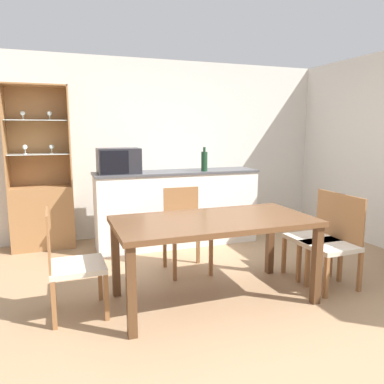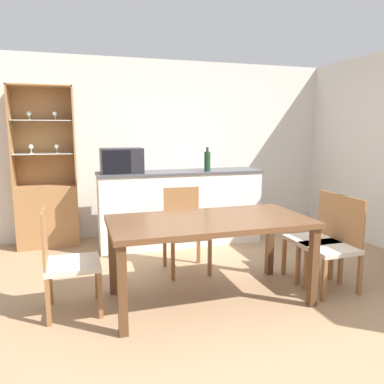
% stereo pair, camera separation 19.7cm
% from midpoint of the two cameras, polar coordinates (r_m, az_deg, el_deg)
% --- Properties ---
extents(ground_plane, '(18.00, 18.00, 0.00)m').
position_cam_midpoint_polar(ground_plane, '(3.49, 7.94, -16.98)').
color(ground_plane, '#A37F5B').
extents(wall_back, '(6.80, 0.06, 2.55)m').
position_cam_midpoint_polar(wall_back, '(5.63, -3.22, 6.63)').
color(wall_back, silver).
rests_on(wall_back, ground_plane).
extents(kitchen_counter, '(2.20, 0.53, 1.01)m').
position_cam_midpoint_polar(kitchen_counter, '(5.08, -0.66, -2.42)').
color(kitchen_counter, white).
rests_on(kitchen_counter, ground_plane).
extents(display_cabinet, '(0.78, 0.39, 2.11)m').
position_cam_midpoint_polar(display_cabinet, '(5.34, -20.16, -1.50)').
color(display_cabinet, '#A37042').
rests_on(display_cabinet, ground_plane).
extents(dining_table, '(1.78, 0.90, 0.77)m').
position_cam_midpoint_polar(dining_table, '(3.38, 4.36, -5.47)').
color(dining_table, brown).
rests_on(dining_table, ground_plane).
extents(dining_chair_side_right_far, '(0.45, 0.45, 0.91)m').
position_cam_midpoint_polar(dining_chair_side_right_far, '(4.15, 19.79, -6.51)').
color(dining_chair_side_right_far, beige).
rests_on(dining_chair_side_right_far, ground_plane).
extents(dining_chair_head_far, '(0.45, 0.45, 0.91)m').
position_cam_midpoint_polar(dining_chair_head_far, '(4.16, 0.31, -5.89)').
color(dining_chair_head_far, beige).
rests_on(dining_chair_head_far, ground_plane).
extents(dining_chair_side_left_far, '(0.45, 0.45, 0.91)m').
position_cam_midpoint_polar(dining_chair_side_left_far, '(3.35, -16.97, -10.13)').
color(dining_chair_side_left_far, beige).
rests_on(dining_chair_side_left_far, ground_plane).
extents(dining_chair_side_right_near, '(0.46, 0.46, 0.91)m').
position_cam_midpoint_polar(dining_chair_side_right_near, '(3.95, 22.14, -7.46)').
color(dining_chair_side_right_near, beige).
rests_on(dining_chair_side_right_near, ground_plane).
extents(microwave, '(0.52, 0.36, 0.32)m').
position_cam_midpoint_polar(microwave, '(4.81, -9.55, 4.74)').
color(microwave, '#232328').
rests_on(microwave, kitchen_counter).
extents(wine_bottle, '(0.08, 0.08, 0.32)m').
position_cam_midpoint_polar(wine_bottle, '(4.96, 3.48, 4.72)').
color(wine_bottle, '#193D23').
rests_on(wine_bottle, kitchen_counter).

